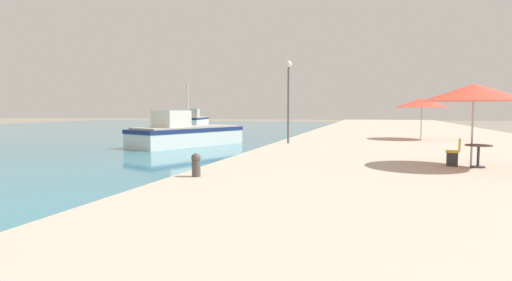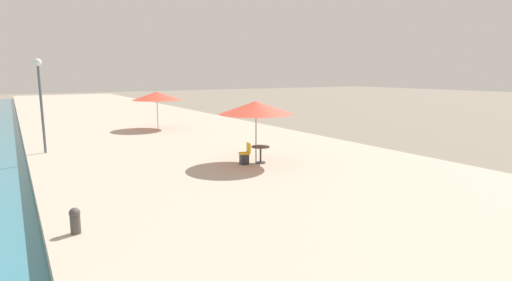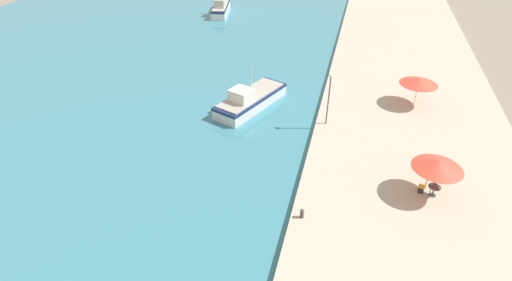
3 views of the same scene
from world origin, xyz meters
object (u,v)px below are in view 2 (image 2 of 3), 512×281
object	(u,v)px
cafe_umbrella_white	(157,96)
cafe_umbrella_pink	(256,108)
mooring_bollard	(75,220)
cafe_table	(261,151)
lamppost	(40,90)
cafe_chair_left	(245,157)

from	to	relation	value
cafe_umbrella_white	cafe_umbrella_pink	bearing A→B (deg)	-89.18
cafe_umbrella_white	mooring_bollard	distance (m)	18.92
cafe_table	mooring_bollard	world-z (taller)	cafe_table
cafe_table	mooring_bollard	bearing A→B (deg)	-152.19
cafe_umbrella_pink	cafe_table	size ratio (longest dim) A/B	3.99
cafe_umbrella_pink	cafe_table	xyz separation A→B (m)	(0.19, -0.07, -1.89)
cafe_umbrella_pink	lamppost	bearing A→B (deg)	136.05
cafe_umbrella_pink	lamppost	xyz separation A→B (m)	(-7.64, 7.37, 0.67)
cafe_umbrella_pink	mooring_bollard	world-z (taller)	cafe_umbrella_pink
cafe_chair_left	cafe_umbrella_pink	bearing A→B (deg)	-86.23
cafe_chair_left	lamppost	bearing A→B (deg)	55.74
cafe_umbrella_white	cafe_table	xyz separation A→B (m)	(0.37, -12.99, -1.78)
cafe_table	cafe_chair_left	bearing A→B (deg)	168.56
cafe_umbrella_white	cafe_table	bearing A→B (deg)	-88.35
cafe_table	cafe_chair_left	size ratio (longest dim) A/B	0.88
cafe_umbrella_pink	mooring_bollard	size ratio (longest dim) A/B	4.88
mooring_bollard	lamppost	xyz separation A→B (m)	(0.16, 11.65, 2.74)
lamppost	mooring_bollard	bearing A→B (deg)	-90.78
cafe_chair_left	lamppost	xyz separation A→B (m)	(-7.12, 7.30, 2.77)
cafe_umbrella_white	cafe_table	size ratio (longest dim) A/B	4.20
cafe_chair_left	cafe_umbrella_white	bearing A→B (deg)	9.95
cafe_umbrella_pink	mooring_bollard	bearing A→B (deg)	-151.20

